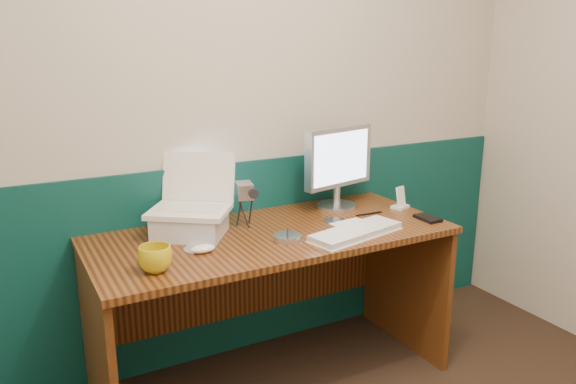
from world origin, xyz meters
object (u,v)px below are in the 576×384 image
mug (155,259)px  camcorder (245,207)px  monitor (337,168)px  keyboard (356,233)px  desk (273,309)px  laptop (188,183)px

mug → camcorder: camcorder is taller
monitor → mug: size_ratio=3.32×
keyboard → monitor: bearing=55.7°
desk → monitor: monitor is taller
laptop → monitor: 0.80m
desk → mug: size_ratio=12.73×
monitor → mug: monitor is taller
laptop → mug: (-0.24, -0.32, -0.19)m
keyboard → camcorder: size_ratio=2.49×
monitor → desk: bearing=-170.7°
desk → keyboard: (0.30, -0.22, 0.39)m
laptop → monitor: (0.79, 0.05, -0.03)m
monitor → keyboard: 0.47m
laptop → keyboard: (0.63, -0.35, -0.23)m
laptop → keyboard: size_ratio=0.74×
camcorder → laptop: bearing=-163.8°
desk → camcorder: size_ratio=8.94×
mug → laptop: bearing=52.9°
keyboard → laptop: bearing=138.8°
monitor → camcorder: size_ratio=2.33×
mug → monitor: bearing=19.9°
camcorder → keyboard: bearing=-30.2°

